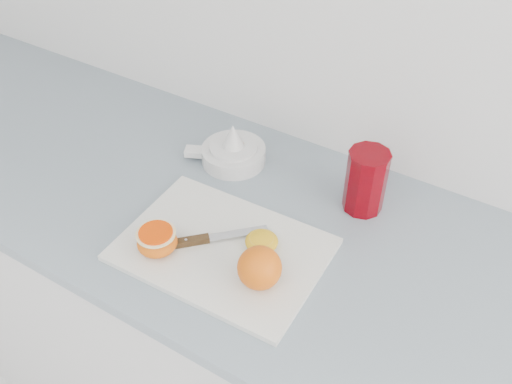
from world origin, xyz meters
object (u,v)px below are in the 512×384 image
half_orange (157,241)px  red_tumbler (365,183)px  counter (245,338)px  cutting_board (222,249)px  citrus_juicer (233,151)px

half_orange → red_tumbler: red_tumbler is taller
counter → red_tumbler: size_ratio=18.11×
cutting_board → half_orange: bearing=-145.6°
counter → red_tumbler: (0.20, 0.15, 0.51)m
counter → citrus_juicer: bearing=129.1°
red_tumbler → counter: bearing=-142.9°
cutting_board → half_orange: size_ratio=5.00×
red_tumbler → cutting_board: bearing=-124.4°
counter → citrus_juicer: citrus_juicer is taller
counter → citrus_juicer: 0.50m
citrus_juicer → cutting_board: bearing=-60.9°
counter → red_tumbler: bearing=37.1°
cutting_board → red_tumbler: 0.32m
half_orange → cutting_board: bearing=34.4°
cutting_board → half_orange: (-0.10, -0.07, 0.03)m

